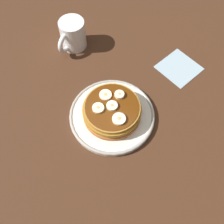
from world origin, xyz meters
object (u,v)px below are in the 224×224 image
(pancake_stack, at_px, (112,111))
(plate, at_px, (112,115))
(banana_slice_4, at_px, (119,119))
(banana_slice_3, at_px, (106,95))
(banana_slice_1, at_px, (121,96))
(coffee_mug, at_px, (72,35))
(banana_slice_2, at_px, (98,108))
(napkin, at_px, (179,68))
(banana_slice_0, at_px, (113,107))

(pancake_stack, bearing_deg, plate, -173.77)
(banana_slice_4, bearing_deg, banana_slice_3, -124.57)
(pancake_stack, bearing_deg, banana_slice_1, 173.69)
(banana_slice_3, xyz_separation_m, coffee_mug, (-0.14, -0.21, -0.01))
(pancake_stack, height_order, banana_slice_2, banana_slice_2)
(banana_slice_2, relative_size, banana_slice_4, 0.90)
(banana_slice_3, bearing_deg, pancake_stack, 53.62)
(pancake_stack, distance_m, banana_slice_2, 0.04)
(banana_slice_3, distance_m, napkin, 0.27)
(napkin, bearing_deg, banana_slice_3, -28.54)
(banana_slice_2, distance_m, coffee_mug, 0.28)
(banana_slice_3, bearing_deg, napkin, 151.46)
(banana_slice_3, bearing_deg, banana_slice_1, 115.74)
(banana_slice_1, bearing_deg, pancake_stack, -6.31)
(banana_slice_4, height_order, coffee_mug, coffee_mug)
(banana_slice_4, bearing_deg, coffee_mug, -125.01)
(plate, distance_m, napkin, 0.27)
(banana_slice_1, height_order, banana_slice_2, banana_slice_1)
(pancake_stack, bearing_deg, napkin, 159.90)
(coffee_mug, height_order, napkin, coffee_mug)
(banana_slice_2, height_order, napkin, banana_slice_2)
(banana_slice_1, distance_m, coffee_mug, 0.27)
(banana_slice_2, xyz_separation_m, coffee_mug, (-0.19, -0.21, -0.01))
(banana_slice_0, distance_m, banana_slice_4, 0.04)
(plate, relative_size, coffee_mug, 2.06)
(plate, distance_m, banana_slice_2, 0.06)
(banana_slice_1, bearing_deg, plate, -7.16)
(banana_slice_4, xyz_separation_m, coffee_mug, (-0.19, -0.27, -0.01))
(banana_slice_4, distance_m, napkin, 0.29)
(banana_slice_2, bearing_deg, napkin, 156.27)
(banana_slice_1, relative_size, napkin, 0.24)
(banana_slice_1, distance_m, banana_slice_3, 0.04)
(banana_slice_3, relative_size, banana_slice_4, 0.97)
(banana_slice_2, height_order, coffee_mug, coffee_mug)
(pancake_stack, xyz_separation_m, banana_slice_4, (0.02, 0.03, 0.02))
(banana_slice_0, bearing_deg, banana_slice_3, -121.59)
(banana_slice_1, bearing_deg, banana_slice_4, 24.79)
(banana_slice_3, bearing_deg, plate, 56.57)
(banana_slice_2, bearing_deg, banana_slice_3, -174.23)
(banana_slice_1, relative_size, coffee_mug, 0.23)
(plate, height_order, banana_slice_1, banana_slice_1)
(banana_slice_0, distance_m, coffee_mug, 0.29)
(banana_slice_2, bearing_deg, banana_slice_0, 124.21)
(plate, bearing_deg, banana_slice_4, 54.38)
(banana_slice_3, xyz_separation_m, napkin, (-0.23, 0.12, -0.06))
(pancake_stack, height_order, banana_slice_3, banana_slice_3)
(plate, distance_m, coffee_mug, 0.29)
(banana_slice_3, relative_size, napkin, 0.30)
(pancake_stack, height_order, napkin, pancake_stack)
(plate, xyz_separation_m, coffee_mug, (-0.17, -0.24, 0.04))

